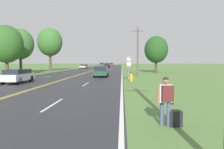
{
  "coord_description": "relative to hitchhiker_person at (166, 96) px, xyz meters",
  "views": [
    {
      "loc": [
        6.99,
        -2.13,
        2.15
      ],
      "look_at": [
        6.2,
        13.62,
        1.12
      ],
      "focal_mm": 32.0,
      "sensor_mm": 36.0,
      "label": 1
    }
  ],
  "objects": [
    {
      "name": "car_silver_hatchback_approaching",
      "position": [
        -11.8,
        12.66,
        -0.24
      ],
      "size": [
        1.8,
        4.02,
        1.39
      ],
      "rotation": [
        0.0,
        0.0,
        1.58
      ],
      "color": "black",
      "rests_on": "ground"
    },
    {
      "name": "tree_left_verge",
      "position": [
        -19.05,
        23.08,
        3.77
      ],
      "size": [
        4.98,
        4.98,
        7.66
      ],
      "color": "brown",
      "rests_on": "ground"
    },
    {
      "name": "car_black_suv_receding",
      "position": [
        -6.61,
        62.06,
        -0.1
      ],
      "size": [
        1.75,
        4.67,
        1.66
      ],
      "rotation": [
        0.0,
        0.0,
        -1.57
      ],
      "color": "black",
      "rests_on": "ground"
    },
    {
      "name": "utility_pole_midground",
      "position": [
        0.87,
        23.31,
        2.76
      ],
      "size": [
        1.8,
        0.24,
        7.25
      ],
      "color": "brown",
      "rests_on": "ground"
    },
    {
      "name": "car_red_van_distant",
      "position": [
        -6.05,
        78.97,
        -0.16
      ],
      "size": [
        1.95,
        4.13,
        1.59
      ],
      "rotation": [
        0.0,
        0.0,
        -1.52
      ],
      "color": "black",
      "rests_on": "ground"
    },
    {
      "name": "traffic_sign",
      "position": [
        -0.67,
        16.18,
        1.04
      ],
      "size": [
        0.6,
        0.1,
        2.71
      ],
      "color": "gray",
      "rests_on": "ground"
    },
    {
      "name": "car_dark_grey_van_horizon",
      "position": [
        -10.68,
        84.22,
        -0.17
      ],
      "size": [
        1.92,
        4.08,
        1.59
      ],
      "rotation": [
        0.0,
        0.0,
        1.57
      ],
      "color": "black",
      "rests_on": "ground"
    },
    {
      "name": "car_dark_green_suv_mid_near",
      "position": [
        -4.35,
        21.27,
        -0.21
      ],
      "size": [
        1.91,
        4.08,
        1.5
      ],
      "rotation": [
        0.0,
        0.0,
        -1.59
      ],
      "color": "black",
      "rests_on": "ground"
    },
    {
      "name": "fire_hydrant",
      "position": [
        -0.44,
        15.03,
        -0.58
      ],
      "size": [
        0.47,
        0.31,
        0.84
      ],
      "color": "gold",
      "rests_on": "ground"
    },
    {
      "name": "tree_behind_sign",
      "position": [
        -20.58,
        30.22,
        4.41
      ],
      "size": [
        4.97,
        4.97,
        8.3
      ],
      "color": "#473828",
      "rests_on": "ground"
    },
    {
      "name": "hitchhiker_person",
      "position": [
        0.0,
        0.0,
        0.0
      ],
      "size": [
        0.56,
        0.41,
        1.65
      ],
      "rotation": [
        0.0,
        0.0,
        1.66
      ],
      "color": "#475175",
      "rests_on": "ground"
    },
    {
      "name": "tree_mid_treeline",
      "position": [
        -18.03,
        38.84,
        5.59
      ],
      "size": [
        5.6,
        5.6,
        9.85
      ],
      "color": "brown",
      "rests_on": "ground"
    },
    {
      "name": "suitcase",
      "position": [
        0.32,
        -0.01,
        -0.74
      ],
      "size": [
        0.45,
        0.21,
        0.58
      ],
      "rotation": [
        0.0,
        0.0,
        1.66
      ],
      "color": "black",
      "rests_on": "ground"
    },
    {
      "name": "tree_right_cluster",
      "position": [
        5.12,
        32.45,
        3.44
      ],
      "size": [
        4.48,
        4.48,
        7.04
      ],
      "color": "#473828",
      "rests_on": "ground"
    },
    {
      "name": "car_champagne_sedan_mid_far",
      "position": [
        -13.45,
        55.81,
        -0.33
      ],
      "size": [
        2.07,
        4.48,
        1.26
      ],
      "rotation": [
        0.0,
        0.0,
        1.54
      ],
      "color": "black",
      "rests_on": "ground"
    }
  ]
}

